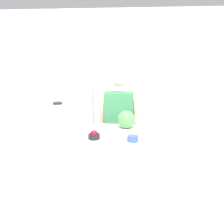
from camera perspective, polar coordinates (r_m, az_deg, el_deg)
wall_back at (r=4.52m, az=2.07°, el=6.19°), size 8.00×0.06×2.60m
counter_island at (r=3.08m, az=-0.07°, el=-13.45°), size 1.75×0.82×0.95m
refrigerator at (r=4.31m, az=-6.20°, el=0.02°), size 0.68×0.66×1.75m
person at (r=3.62m, az=1.57°, el=-3.33°), size 0.55×0.26×1.61m
cutting_board at (r=3.07m, az=3.54°, el=-3.84°), size 0.36×0.28×0.01m
watermelon at (r=3.03m, az=3.31°, el=-1.74°), size 0.22×0.22×0.22m
bowl_cherries at (r=2.73m, az=-4.13°, el=-5.36°), size 0.13×0.13×0.10m
bowl_cream at (r=2.69m, az=0.63°, el=-5.64°), size 0.16×0.16×0.10m
bowl_small_blue at (r=2.66m, az=4.75°, el=-6.07°), size 0.12×0.12×0.06m
blender at (r=3.24m, az=-12.19°, el=-0.77°), size 0.15×0.15×0.31m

